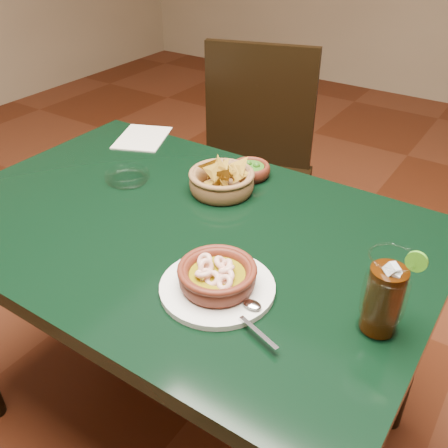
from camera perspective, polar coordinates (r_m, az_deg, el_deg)
The scene contains 9 objects.
ground at distance 1.73m, azimuth -3.73°, elevation -21.09°, with size 7.00×7.00×0.00m, color #471C0C.
dining_table at distance 1.26m, azimuth -4.79°, elevation -3.66°, with size 1.20×0.80×0.75m.
dining_chair at distance 1.93m, azimuth 3.00°, elevation 6.39°, with size 0.56×0.56×0.97m.
shrimp_plate at distance 0.99m, azimuth -0.76°, elevation -6.25°, with size 0.30×0.23×0.07m.
chip_basket at distance 1.32m, azimuth -0.27°, elevation 4.93°, with size 0.21×0.21×0.13m.
guacamole_ramekin at distance 1.40m, azimuth 3.01°, elevation 6.22°, with size 0.13×0.13×0.04m.
cola_drink at distance 0.92m, azimuth 17.88°, elevation -7.70°, with size 0.16×0.16×0.19m.
glass_ashtray at distance 1.40m, azimuth -10.99°, elevation 5.38°, with size 0.13×0.13×0.03m.
paper_menu at distance 1.67m, azimuth -9.31°, elevation 9.71°, with size 0.21×0.24×0.00m.
Camera 1 is at (0.65, -0.78, 1.41)m, focal length 40.00 mm.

